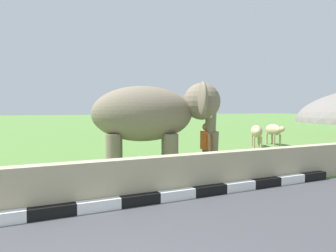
# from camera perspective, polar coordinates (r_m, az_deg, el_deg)

# --- Properties ---
(striped_curb) EXTENTS (16.20, 0.20, 0.24)m
(striped_curb) POSITION_cam_1_polar(r_m,az_deg,el_deg) (6.46, -25.06, -15.01)
(striped_curb) COLOR white
(striped_curb) RESTS_ON ground_plane
(barrier_parapet) EXTENTS (28.00, 0.36, 1.00)m
(barrier_parapet) POSITION_cam_1_polar(r_m,az_deg,el_deg) (7.04, -5.35, -10.00)
(barrier_parapet) COLOR tan
(barrier_parapet) RESTS_ON ground_plane
(elephant) EXTENTS (4.07, 3.06, 2.93)m
(elephant) POSITION_cam_1_polar(r_m,az_deg,el_deg) (9.37, -2.67, 2.03)
(elephant) COLOR #786B59
(elephant) RESTS_ON ground_plane
(person_handler) EXTENTS (0.32, 0.66, 1.66)m
(person_handler) POSITION_cam_1_polar(r_m,az_deg,el_deg) (9.76, 7.11, -3.77)
(person_handler) COLOR navy
(person_handler) RESTS_ON ground_plane
(cow_near) EXTENTS (1.42, 1.79, 1.23)m
(cow_near) POSITION_cam_1_polar(r_m,az_deg,el_deg) (17.29, 16.30, -1.02)
(cow_near) COLOR tan
(cow_near) RESTS_ON ground_plane
(cow_mid) EXTENTS (0.99, 1.93, 1.23)m
(cow_mid) POSITION_cam_1_polar(r_m,az_deg,el_deg) (18.70, 19.28, -0.76)
(cow_mid) COLOR tan
(cow_mid) RESTS_ON ground_plane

